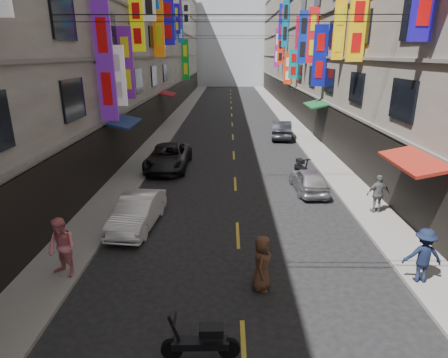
{
  "coord_description": "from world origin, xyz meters",
  "views": [
    {
      "loc": [
        -0.38,
        5.0,
        6.62
      ],
      "look_at": [
        -0.48,
        13.91,
        3.64
      ],
      "focal_mm": 30.0,
      "sensor_mm": 36.0,
      "label": 1
    }
  ],
  "objects_px": {
    "scooter_far_right": "(302,167)",
    "pedestrian_lfar": "(62,248)",
    "car_right_mid": "(309,180)",
    "pedestrian_crossing": "(262,263)",
    "car_left_far": "(168,157)",
    "car_left_mid": "(137,212)",
    "pedestrian_rnear": "(423,255)",
    "car_right_far": "(281,130)",
    "pedestrian_rfar": "(378,194)",
    "scooter_crossing": "(202,342)"
  },
  "relations": [
    {
      "from": "car_left_mid",
      "to": "pedestrian_rnear",
      "type": "distance_m",
      "value": 10.16
    },
    {
      "from": "car_left_far",
      "to": "pedestrian_lfar",
      "type": "relative_size",
      "value": 2.72
    },
    {
      "from": "car_left_far",
      "to": "pedestrian_rfar",
      "type": "distance_m",
      "value": 12.13
    },
    {
      "from": "scooter_far_right",
      "to": "pedestrian_rfar",
      "type": "relative_size",
      "value": 1.06
    },
    {
      "from": "car_right_mid",
      "to": "pedestrian_crossing",
      "type": "relative_size",
      "value": 2.08
    },
    {
      "from": "scooter_crossing",
      "to": "scooter_far_right",
      "type": "relative_size",
      "value": 1.02
    },
    {
      "from": "pedestrian_lfar",
      "to": "pedestrian_crossing",
      "type": "distance_m",
      "value": 6.04
    },
    {
      "from": "scooter_crossing",
      "to": "car_left_mid",
      "type": "xyz_separation_m",
      "value": [
        -3.04,
        6.84,
        0.21
      ]
    },
    {
      "from": "scooter_crossing",
      "to": "car_left_mid",
      "type": "distance_m",
      "value": 7.48
    },
    {
      "from": "pedestrian_crossing",
      "to": "pedestrian_lfar",
      "type": "bearing_deg",
      "value": 100.53
    },
    {
      "from": "scooter_crossing",
      "to": "car_left_far",
      "type": "xyz_separation_m",
      "value": [
        -3.04,
        14.98,
        0.27
      ]
    },
    {
      "from": "car_left_mid",
      "to": "car_left_far",
      "type": "distance_m",
      "value": 8.14
    },
    {
      "from": "car_right_far",
      "to": "pedestrian_lfar",
      "type": "distance_m",
      "value": 22.64
    },
    {
      "from": "car_left_mid",
      "to": "pedestrian_lfar",
      "type": "relative_size",
      "value": 2.08
    },
    {
      "from": "car_left_far",
      "to": "car_right_far",
      "type": "height_order",
      "value": "car_right_far"
    },
    {
      "from": "pedestrian_rfar",
      "to": "pedestrian_crossing",
      "type": "bearing_deg",
      "value": 40.32
    },
    {
      "from": "scooter_far_right",
      "to": "car_right_mid",
      "type": "height_order",
      "value": "car_right_mid"
    },
    {
      "from": "car_left_far",
      "to": "pedestrian_rnear",
      "type": "relative_size",
      "value": 3.02
    },
    {
      "from": "car_left_mid",
      "to": "pedestrian_rnear",
      "type": "height_order",
      "value": "pedestrian_rnear"
    },
    {
      "from": "scooter_crossing",
      "to": "pedestrian_crossing",
      "type": "relative_size",
      "value": 1.05
    },
    {
      "from": "car_right_mid",
      "to": "car_right_far",
      "type": "height_order",
      "value": "car_right_far"
    },
    {
      "from": "car_right_far",
      "to": "pedestrian_rnear",
      "type": "xyz_separation_m",
      "value": [
        1.4,
        -20.76,
        0.25
      ]
    },
    {
      "from": "car_left_far",
      "to": "car_right_mid",
      "type": "distance_m",
      "value": 8.64
    },
    {
      "from": "pedestrian_rnear",
      "to": "car_left_far",
      "type": "bearing_deg",
      "value": -47.6
    },
    {
      "from": "car_left_mid",
      "to": "pedestrian_lfar",
      "type": "bearing_deg",
      "value": -105.49
    },
    {
      "from": "pedestrian_crossing",
      "to": "car_right_mid",
      "type": "bearing_deg",
      "value": -5.12
    },
    {
      "from": "pedestrian_rfar",
      "to": "car_left_mid",
      "type": "bearing_deg",
      "value": 2.5
    },
    {
      "from": "car_right_far",
      "to": "car_right_mid",
      "type": "bearing_deg",
      "value": 95.29
    },
    {
      "from": "scooter_far_right",
      "to": "pedestrian_lfar",
      "type": "bearing_deg",
      "value": 34.79
    },
    {
      "from": "pedestrian_rnear",
      "to": "pedestrian_crossing",
      "type": "distance_m",
      "value": 4.8
    },
    {
      "from": "car_left_far",
      "to": "car_right_far",
      "type": "distance_m",
      "value": 11.87
    },
    {
      "from": "car_right_far",
      "to": "pedestrian_crossing",
      "type": "height_order",
      "value": "pedestrian_crossing"
    },
    {
      "from": "pedestrian_rfar",
      "to": "car_right_far",
      "type": "bearing_deg",
      "value": -87.61
    },
    {
      "from": "pedestrian_lfar",
      "to": "pedestrian_rfar",
      "type": "relative_size",
      "value": 1.13
    },
    {
      "from": "scooter_far_right",
      "to": "pedestrian_rfar",
      "type": "distance_m",
      "value": 6.08
    },
    {
      "from": "car_right_far",
      "to": "pedestrian_rfar",
      "type": "height_order",
      "value": "pedestrian_rfar"
    },
    {
      "from": "scooter_far_right",
      "to": "car_left_far",
      "type": "xyz_separation_m",
      "value": [
        -7.84,
        1.17,
        0.27
      ]
    },
    {
      "from": "car_right_far",
      "to": "pedestrian_crossing",
      "type": "bearing_deg",
      "value": 87.61
    },
    {
      "from": "car_left_mid",
      "to": "car_left_far",
      "type": "xyz_separation_m",
      "value": [
        0.0,
        8.14,
        0.07
      ]
    },
    {
      "from": "car_right_mid",
      "to": "pedestrian_crossing",
      "type": "xyz_separation_m",
      "value": [
        -3.06,
        -8.35,
        0.25
      ]
    },
    {
      "from": "scooter_far_right",
      "to": "pedestrian_lfar",
      "type": "relative_size",
      "value": 0.94
    },
    {
      "from": "car_left_far",
      "to": "pedestrian_rfar",
      "type": "height_order",
      "value": "pedestrian_rfar"
    },
    {
      "from": "car_left_far",
      "to": "pedestrian_crossing",
      "type": "height_order",
      "value": "pedestrian_crossing"
    },
    {
      "from": "car_left_far",
      "to": "pedestrian_rnear",
      "type": "height_order",
      "value": "pedestrian_rnear"
    },
    {
      "from": "car_right_mid",
      "to": "pedestrian_crossing",
      "type": "distance_m",
      "value": 8.9
    },
    {
      "from": "car_right_mid",
      "to": "pedestrian_lfar",
      "type": "height_order",
      "value": "pedestrian_lfar"
    },
    {
      "from": "car_right_far",
      "to": "pedestrian_lfar",
      "type": "bearing_deg",
      "value": 72.21
    },
    {
      "from": "pedestrian_rnear",
      "to": "scooter_crossing",
      "type": "bearing_deg",
      "value": 29.46
    },
    {
      "from": "scooter_far_right",
      "to": "pedestrian_rnear",
      "type": "bearing_deg",
      "value": 83.9
    },
    {
      "from": "car_left_mid",
      "to": "pedestrian_crossing",
      "type": "xyz_separation_m",
      "value": [
        4.61,
        -4.16,
        0.21
      ]
    }
  ]
}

